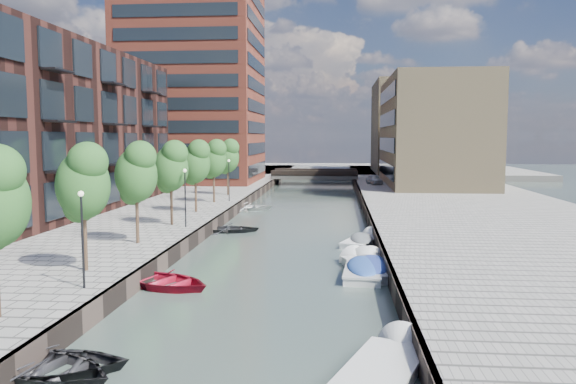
# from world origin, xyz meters

# --- Properties ---
(water) EXTENTS (300.00, 300.00, 0.00)m
(water) POSITION_xyz_m (0.00, 40.00, 0.00)
(water) COLOR #38473F
(water) RESTS_ON ground
(quay_right) EXTENTS (20.00, 140.00, 1.00)m
(quay_right) POSITION_xyz_m (16.00, 40.00, 0.50)
(quay_right) COLOR gray
(quay_right) RESTS_ON ground
(quay_wall_left) EXTENTS (0.25, 140.00, 1.00)m
(quay_wall_left) POSITION_xyz_m (-6.10, 40.00, 0.50)
(quay_wall_left) COLOR #332823
(quay_wall_left) RESTS_ON ground
(quay_wall_right) EXTENTS (0.25, 140.00, 1.00)m
(quay_wall_right) POSITION_xyz_m (6.10, 40.00, 0.50)
(quay_wall_right) COLOR #332823
(quay_wall_right) RESTS_ON ground
(far_closure) EXTENTS (80.00, 40.00, 1.00)m
(far_closure) POSITION_xyz_m (0.00, 100.00, 0.50)
(far_closure) COLOR gray
(far_closure) RESTS_ON ground
(apartment_block) EXTENTS (8.00, 38.00, 14.00)m
(apartment_block) POSITION_xyz_m (-20.00, 30.00, 8.00)
(apartment_block) COLOR black
(apartment_block) RESTS_ON quay_left
(tower) EXTENTS (18.00, 18.00, 30.00)m
(tower) POSITION_xyz_m (-17.00, 65.00, 16.00)
(tower) COLOR brown
(tower) RESTS_ON quay_left
(tan_block_near) EXTENTS (12.00, 25.00, 14.00)m
(tan_block_near) POSITION_xyz_m (16.00, 62.00, 8.00)
(tan_block_near) COLOR #8B7855
(tan_block_near) RESTS_ON quay_right
(tan_block_far) EXTENTS (12.00, 20.00, 16.00)m
(tan_block_far) POSITION_xyz_m (16.00, 88.00, 9.00)
(tan_block_far) COLOR #8B7855
(tan_block_far) RESTS_ON quay_right
(bridge) EXTENTS (13.00, 6.00, 1.30)m
(bridge) POSITION_xyz_m (0.00, 72.00, 1.39)
(bridge) COLOR gray
(bridge) RESTS_ON ground
(tree_1) EXTENTS (2.50, 2.50, 5.95)m
(tree_1) POSITION_xyz_m (-8.50, 11.00, 5.31)
(tree_1) COLOR #382619
(tree_1) RESTS_ON quay_left
(tree_2) EXTENTS (2.50, 2.50, 5.95)m
(tree_2) POSITION_xyz_m (-8.50, 18.00, 5.31)
(tree_2) COLOR #382619
(tree_2) RESTS_ON quay_left
(tree_3) EXTENTS (2.50, 2.50, 5.95)m
(tree_3) POSITION_xyz_m (-8.50, 25.00, 5.31)
(tree_3) COLOR #382619
(tree_3) RESTS_ON quay_left
(tree_4) EXTENTS (2.50, 2.50, 5.95)m
(tree_4) POSITION_xyz_m (-8.50, 32.00, 5.31)
(tree_4) COLOR #382619
(tree_4) RESTS_ON quay_left
(tree_5) EXTENTS (2.50, 2.50, 5.95)m
(tree_5) POSITION_xyz_m (-8.50, 39.00, 5.31)
(tree_5) COLOR #382619
(tree_5) RESTS_ON quay_left
(tree_6) EXTENTS (2.50, 2.50, 5.95)m
(tree_6) POSITION_xyz_m (-8.50, 46.00, 5.31)
(tree_6) COLOR #382619
(tree_6) RESTS_ON quay_left
(lamp_0) EXTENTS (0.24, 0.24, 4.12)m
(lamp_0) POSITION_xyz_m (-7.20, 8.00, 3.51)
(lamp_0) COLOR black
(lamp_0) RESTS_ON quay_left
(lamp_1) EXTENTS (0.24, 0.24, 4.12)m
(lamp_1) POSITION_xyz_m (-7.20, 24.00, 3.51)
(lamp_1) COLOR black
(lamp_1) RESTS_ON quay_left
(lamp_2) EXTENTS (0.24, 0.24, 4.12)m
(lamp_2) POSITION_xyz_m (-7.20, 40.00, 3.51)
(lamp_2) COLOR black
(lamp_2) RESTS_ON quay_left
(sloop_0) EXTENTS (5.31, 4.23, 0.99)m
(sloop_0) POSITION_xyz_m (-5.40, 1.78, 0.00)
(sloop_0) COLOR black
(sloop_0) RESTS_ON ground
(sloop_1) EXTENTS (5.45, 4.60, 0.96)m
(sloop_1) POSITION_xyz_m (-5.40, 1.55, 0.00)
(sloop_1) COLOR black
(sloop_1) RESTS_ON ground
(sloop_2) EXTENTS (6.06, 5.32, 1.04)m
(sloop_2) POSITION_xyz_m (-4.96, 11.97, 0.00)
(sloop_2) COLOR maroon
(sloop_2) RESTS_ON ground
(sloop_3) EXTENTS (5.92, 5.15, 1.03)m
(sloop_3) POSITION_xyz_m (-5.40, 40.83, 0.00)
(sloop_3) COLOR white
(sloop_3) RESTS_ON ground
(sloop_4) EXTENTS (4.68, 3.66, 0.88)m
(sloop_4) POSITION_xyz_m (-4.69, 28.08, 0.00)
(sloop_4) COLOR #242427
(sloop_4) RESTS_ON ground
(motorboat_0) EXTENTS (2.32, 5.67, 1.85)m
(motorboat_0) POSITION_xyz_m (4.90, 15.73, 0.23)
(motorboat_0) COLOR #B9BAB8
(motorboat_0) RESTS_ON ground
(motorboat_1) EXTENTS (2.31, 5.10, 1.64)m
(motorboat_1) POSITION_xyz_m (5.18, 16.61, 0.20)
(motorboat_1) COLOR white
(motorboat_1) RESTS_ON ground
(motorboat_2) EXTENTS (3.83, 5.99, 1.89)m
(motorboat_2) POSITION_xyz_m (4.94, 2.53, 0.11)
(motorboat_2) COLOR silver
(motorboat_2) RESTS_ON ground
(motorboat_3) EXTENTS (3.57, 5.72, 1.80)m
(motorboat_3) POSITION_xyz_m (5.23, 16.15, 0.22)
(motorboat_3) COLOR #BCBDBB
(motorboat_3) RESTS_ON ground
(motorboat_4) EXTENTS (3.19, 5.07, 1.60)m
(motorboat_4) POSITION_xyz_m (5.27, 24.20, 0.19)
(motorboat_4) COLOR white
(motorboat_4) RESTS_ON ground
(car) EXTENTS (2.37, 3.86, 1.23)m
(car) POSITION_xyz_m (8.39, 61.29, 1.61)
(car) COLOR #BABDBF
(car) RESTS_ON quay_right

